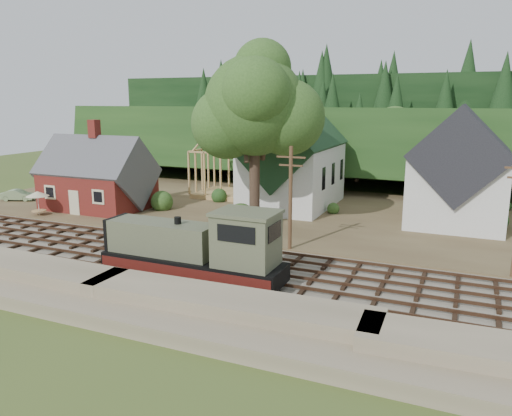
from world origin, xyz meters
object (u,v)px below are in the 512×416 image
at_px(car_blue, 129,203).
at_px(car_green, 18,195).
at_px(patio_set, 37,195).
at_px(locomotive, 198,250).

distance_m(car_blue, car_green, 13.99).
xyz_separation_m(car_green, patio_set, (7.73, -4.41, 1.39)).
distance_m(car_green, patio_set, 9.01).
distance_m(locomotive, car_blue, 22.42).
distance_m(car_blue, patio_set, 8.64).
bearing_deg(car_green, car_blue, -105.79).
bearing_deg(car_green, locomotive, -135.29).
relative_size(car_blue, car_green, 0.87).
bearing_deg(locomotive, car_green, 156.44).
distance_m(locomotive, patio_set, 24.65).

